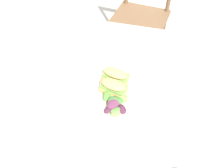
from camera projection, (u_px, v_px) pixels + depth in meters
name	position (u px, v px, depth m)	size (l,w,h in m)	color
dining_table	(112.00, 115.00, 1.02)	(1.20, 0.99, 0.74)	#BCB7AD
chair_wooden_far	(141.00, 15.00, 1.87)	(0.45, 0.45, 0.87)	brown
plate_lunch	(109.00, 94.00, 0.94)	(0.25, 0.25, 0.01)	beige
sandwich_half_front	(113.00, 87.00, 0.92)	(0.11, 0.08, 0.06)	tan
sandwich_half_back	(115.00, 76.00, 0.96)	(0.11, 0.08, 0.06)	tan
salad_mixed_greens	(115.00, 101.00, 0.89)	(0.11, 0.15, 0.03)	#6B9E47
napkin_folded	(50.00, 87.00, 0.96)	(0.11, 0.21, 0.00)	white
fork_on_napkin	(52.00, 83.00, 0.97)	(0.03, 0.19, 0.00)	silver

